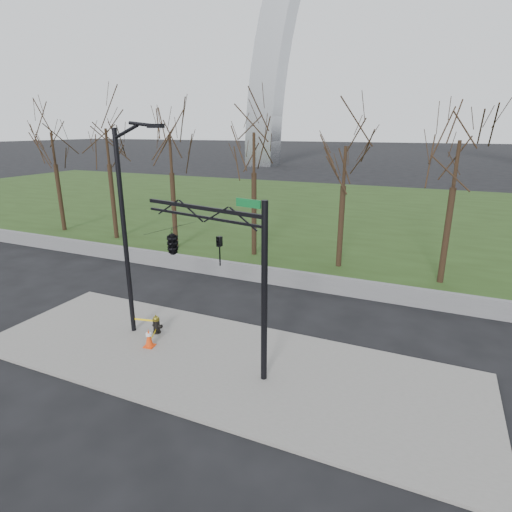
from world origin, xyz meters
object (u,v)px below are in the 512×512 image
at_px(fire_hydrant, 157,325).
at_px(traffic_signal_mast, 188,244).
at_px(traffic_cone, 149,338).
at_px(street_light, 127,220).

xyz_separation_m(fire_hydrant, traffic_signal_mast, (1.99, -0.48, 3.69)).
bearing_deg(traffic_signal_mast, fire_hydrant, 178.77).
bearing_deg(traffic_cone, traffic_signal_mast, 18.79).
bearing_deg(street_light, fire_hydrant, 23.67).
relative_size(traffic_cone, street_light, 0.09).
relative_size(street_light, traffic_signal_mast, 1.37).
bearing_deg(street_light, traffic_signal_mast, 2.42).
height_order(fire_hydrant, traffic_cone, fire_hydrant).
bearing_deg(street_light, traffic_cone, -25.81).
relative_size(fire_hydrant, traffic_cone, 1.07).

